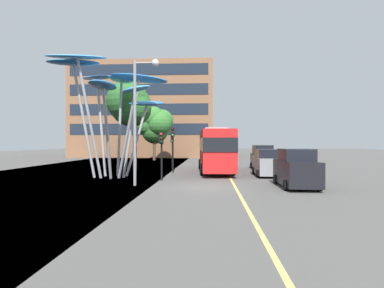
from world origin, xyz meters
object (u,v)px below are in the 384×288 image
object	(u,v)px
traffic_light_kerb_far	(173,140)
car_parked_far	(263,158)
traffic_light_island_mid	(172,144)
street_lamp	(140,105)
car_parked_near	(296,169)
red_bus	(215,148)
car_parked_mid	(268,163)
traffic_light_kerb_near	(161,146)
leaf_sculpture	(112,87)

from	to	relation	value
traffic_light_kerb_far	car_parked_far	bearing A→B (deg)	25.51
traffic_light_island_mid	street_lamp	distance (m)	12.37
car_parked_near	red_bus	bearing A→B (deg)	115.61
car_parked_near	street_lamp	distance (m)	10.06
car_parked_near	car_parked_mid	size ratio (longest dim) A/B	1.07
traffic_light_kerb_near	traffic_light_island_mid	bearing A→B (deg)	92.22
leaf_sculpture	traffic_light_kerb_far	size ratio (longest dim) A/B	2.34
traffic_light_kerb_near	car_parked_mid	distance (m)	8.73
car_parked_far	leaf_sculpture	bearing A→B (deg)	-147.16
car_parked_near	car_parked_far	bearing A→B (deg)	89.93
car_parked_near	car_parked_mid	bearing A→B (deg)	94.90
traffic_light_kerb_near	car_parked_mid	world-z (taller)	traffic_light_kerb_near
car_parked_mid	traffic_light_island_mid	bearing A→B (deg)	143.84
red_bus	leaf_sculpture	xyz separation A→B (m)	(-7.73, -5.08, 4.63)
car_parked_near	car_parked_far	distance (m)	12.52
red_bus	street_lamp	distance (m)	10.88
traffic_light_kerb_far	street_lamp	bearing A→B (deg)	-96.98
car_parked_mid	street_lamp	distance (m)	11.37
traffic_light_island_mid	car_parked_near	bearing A→B (deg)	-54.57
traffic_light_island_mid	street_lamp	bearing A→B (deg)	-92.53
red_bus	street_lamp	world-z (taller)	street_lamp
red_bus	traffic_light_island_mid	size ratio (longest dim) A/B	3.27
red_bus	car_parked_mid	distance (m)	5.37
car_parked_far	street_lamp	distance (m)	15.90
leaf_sculpture	traffic_light_kerb_far	xyz separation A→B (m)	(4.07, 4.02, -3.92)
red_bus	leaf_sculpture	bearing A→B (deg)	-146.67
traffic_light_island_mid	car_parked_near	size ratio (longest dim) A/B	0.76
street_lamp	traffic_light_kerb_far	bearing A→B (deg)	83.02
car_parked_mid	traffic_light_kerb_far	bearing A→B (deg)	163.79
red_bus	car_parked_near	xyz separation A→B (m)	(4.61, -9.62, -1.05)
leaf_sculpture	car_parked_far	bearing A→B (deg)	32.84
red_bus	traffic_light_island_mid	distance (m)	4.97
traffic_light_kerb_far	car_parked_far	size ratio (longest dim) A/B	0.85
car_parked_mid	car_parked_far	bearing A→B (deg)	84.88
leaf_sculpture	car_parked_far	world-z (taller)	leaf_sculpture
leaf_sculpture	traffic_light_island_mid	bearing A→B (deg)	65.31
street_lamp	car_parked_far	bearing A→B (deg)	52.89
leaf_sculpture	traffic_light_island_mid	world-z (taller)	leaf_sculpture
street_lamp	traffic_light_kerb_near	bearing A→B (deg)	70.70
leaf_sculpture	car_parked_near	distance (m)	14.33
car_parked_mid	street_lamp	world-z (taller)	street_lamp
traffic_light_island_mid	car_parked_near	xyz separation A→B (m)	(8.77, -12.32, -1.43)
traffic_light_kerb_far	traffic_light_kerb_near	bearing A→B (deg)	-91.19
red_bus	car_parked_far	world-z (taller)	red_bus
red_bus	street_lamp	xyz separation A→B (m)	(-4.69, -9.42, 2.77)
leaf_sculpture	street_lamp	distance (m)	5.61
traffic_light_island_mid	car_parked_mid	bearing A→B (deg)	-36.16
red_bus	car_parked_near	world-z (taller)	red_bus
traffic_light_island_mid	car_parked_far	bearing A→B (deg)	1.27
traffic_light_kerb_near	street_lamp	size ratio (longest dim) A/B	0.43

